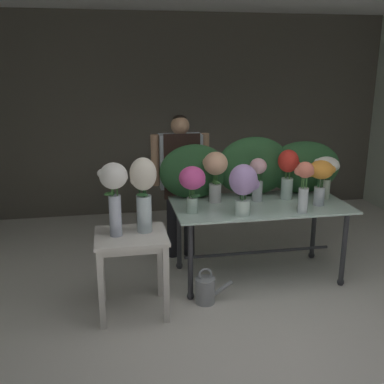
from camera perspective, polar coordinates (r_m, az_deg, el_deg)
The scene contains 17 objects.
ground_plane at distance 5.04m, azimuth 3.58°, elevation -8.84°, with size 8.69×8.69×0.00m, color silver.
wall_back at distance 6.55m, azimuth -0.44°, elevation 9.70°, with size 5.86×0.12×2.80m, color #5B564C.
display_table_glass at distance 4.52m, azimuth 8.56°, elevation -3.05°, with size 1.72×0.86×0.79m.
side_table_white at distance 3.89m, azimuth -7.71°, elevation -6.94°, with size 0.61×0.54×0.73m.
florist at distance 4.88m, azimuth -1.48°, elevation 2.62°, with size 0.64×0.24×1.60m.
foliage_backdrop at distance 4.72m, azimuth 8.62°, elevation 3.03°, with size 1.94×0.32×0.62m.
vase_fuchsia_freesia at distance 4.09m, azimuth 0.07°, elevation 1.24°, with size 0.24×0.24×0.44m.
vase_sunset_roses at distance 4.49m, azimuth 16.06°, elevation 2.02°, with size 0.27×0.24×0.45m.
vase_lilac_ranunculus at distance 4.06m, azimuth 6.58°, elevation 0.95°, with size 0.29×0.26×0.47m.
vase_coral_anemones at distance 4.22m, azimuth 14.05°, elevation 1.13°, with size 0.18×0.16×0.48m.
vase_scarlet_stock at distance 4.62m, azimuth 12.13°, elevation 2.79°, with size 0.24×0.21×0.51m.
vase_peach_lilies at distance 4.41m, azimuth 2.94°, elevation 2.79°, with size 0.25×0.24×0.51m.
vase_ivory_hydrangea at distance 4.74m, azimuth 16.69°, elevation 2.65°, with size 0.25×0.25×0.43m.
vase_blush_carnations at distance 4.50m, azimuth 8.37°, elevation 1.90°, with size 0.17×0.17×0.44m.
vase_white_roses_tall at distance 3.71m, azimuth -9.90°, elevation 0.39°, with size 0.25×0.23×0.62m.
vase_cream_lisianthus_tall at distance 3.78m, azimuth -6.23°, elevation 0.47°, with size 0.23×0.23×0.65m.
watering_can at distance 4.19m, azimuth 1.76°, elevation -12.32°, with size 0.35×0.18×0.34m.
Camera 1 is at (-1.14, -2.46, 2.11)m, focal length 41.93 mm.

